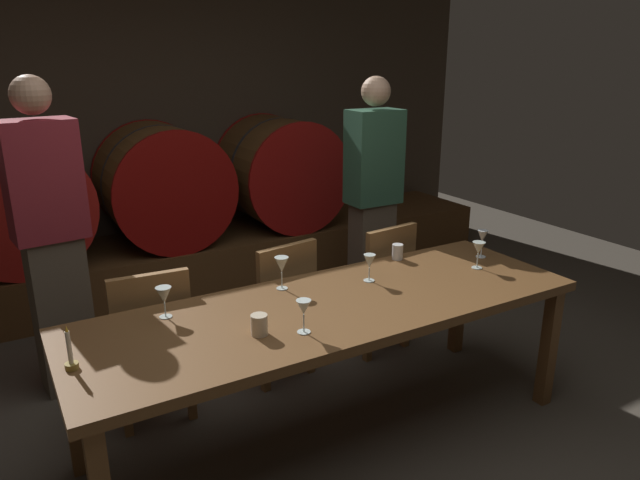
# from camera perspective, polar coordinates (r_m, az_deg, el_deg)

# --- Properties ---
(ground_plane) EXTENTS (8.80, 8.80, 0.00)m
(ground_plane) POSITION_cam_1_polar(r_m,az_deg,el_deg) (3.14, -0.02, -19.81)
(ground_plane) COLOR #4C443A
(back_wall) EXTENTS (6.77, 0.24, 2.60)m
(back_wall) POSITION_cam_1_polar(r_m,az_deg,el_deg) (5.44, -17.08, 10.50)
(back_wall) COLOR #473A2D
(back_wall) RESTS_ON ground
(barrel_shelf) EXTENTS (6.09, 0.90, 0.40)m
(barrel_shelf) POSITION_cam_1_polar(r_m,az_deg,el_deg) (5.16, -14.51, -2.24)
(barrel_shelf) COLOR brown
(barrel_shelf) RESTS_ON ground
(wine_barrel_left) EXTENTS (0.99, 0.84, 0.99)m
(wine_barrel_left) POSITION_cam_1_polar(r_m,az_deg,el_deg) (4.82, -27.45, 3.42)
(wine_barrel_left) COLOR brown
(wine_barrel_left) RESTS_ON barrel_shelf
(wine_barrel_center) EXTENTS (0.99, 0.84, 0.99)m
(wine_barrel_center) POSITION_cam_1_polar(r_m,az_deg,el_deg) (4.98, -15.16, 5.22)
(wine_barrel_center) COLOR brown
(wine_barrel_center) RESTS_ON barrel_shelf
(wine_barrel_right) EXTENTS (0.99, 0.84, 0.99)m
(wine_barrel_right) POSITION_cam_1_polar(r_m,az_deg,el_deg) (5.35, -3.88, 6.65)
(wine_barrel_right) COLOR brown
(wine_barrel_right) RESTS_ON barrel_shelf
(dining_table) EXTENTS (2.56, 0.84, 0.75)m
(dining_table) POSITION_cam_1_polar(r_m,az_deg,el_deg) (2.90, 1.29, -7.41)
(dining_table) COLOR brown
(dining_table) RESTS_ON ground
(chair_left) EXTENTS (0.43, 0.43, 0.88)m
(chair_left) POSITION_cam_1_polar(r_m,az_deg,el_deg) (3.25, -16.26, -9.09)
(chair_left) COLOR olive
(chair_left) RESTS_ON ground
(chair_center) EXTENTS (0.45, 0.45, 0.88)m
(chair_center) POSITION_cam_1_polar(r_m,az_deg,el_deg) (3.53, -4.15, -6.12)
(chair_center) COLOR olive
(chair_center) RESTS_ON ground
(chair_right) EXTENTS (0.44, 0.44, 0.88)m
(chair_right) POSITION_cam_1_polar(r_m,az_deg,el_deg) (3.87, 5.77, -3.99)
(chair_right) COLOR olive
(chair_right) RESTS_ON ground
(guest_left) EXTENTS (0.41, 0.28, 1.82)m
(guest_left) POSITION_cam_1_polar(r_m,az_deg,el_deg) (3.58, -24.79, 0.19)
(guest_left) COLOR brown
(guest_left) RESTS_ON ground
(guest_right) EXTENTS (0.38, 0.24, 1.77)m
(guest_right) POSITION_cam_1_polar(r_m,az_deg,el_deg) (4.32, 5.20, 4.26)
(guest_right) COLOR brown
(guest_right) RESTS_ON ground
(candle_center) EXTENTS (0.05, 0.05, 0.18)m
(candle_center) POSITION_cam_1_polar(r_m,az_deg,el_deg) (2.49, -23.21, -10.52)
(candle_center) COLOR olive
(candle_center) RESTS_ON dining_table
(wine_glass_far_left) EXTENTS (0.07, 0.07, 0.15)m
(wine_glass_far_left) POSITION_cam_1_polar(r_m,az_deg,el_deg) (2.78, -15.02, -5.31)
(wine_glass_far_left) COLOR silver
(wine_glass_far_left) RESTS_ON dining_table
(wine_glass_left) EXTENTS (0.07, 0.07, 0.15)m
(wine_glass_left) POSITION_cam_1_polar(r_m,az_deg,el_deg) (2.54, -1.61, -6.73)
(wine_glass_left) COLOR silver
(wine_glass_left) RESTS_ON dining_table
(wine_glass_center_left) EXTENTS (0.07, 0.07, 0.17)m
(wine_glass_center_left) POSITION_cam_1_polar(r_m,az_deg,el_deg) (3.00, -3.78, -2.52)
(wine_glass_center_left) COLOR silver
(wine_glass_center_left) RESTS_ON dining_table
(wine_glass_center_right) EXTENTS (0.06, 0.06, 0.15)m
(wine_glass_center_right) POSITION_cam_1_polar(r_m,az_deg,el_deg) (3.12, 4.86, -2.18)
(wine_glass_center_right) COLOR silver
(wine_glass_center_right) RESTS_ON dining_table
(wine_glass_right) EXTENTS (0.07, 0.07, 0.16)m
(wine_glass_right) POSITION_cam_1_polar(r_m,az_deg,el_deg) (3.41, 15.25, -0.83)
(wine_glass_right) COLOR silver
(wine_glass_right) RESTS_ON dining_table
(wine_glass_far_right) EXTENTS (0.06, 0.06, 0.17)m
(wine_glass_far_right) POSITION_cam_1_polar(r_m,az_deg,el_deg) (3.60, 15.61, 0.24)
(wine_glass_far_right) COLOR white
(wine_glass_far_right) RESTS_ON dining_table
(cup_left) EXTENTS (0.07, 0.07, 0.09)m
(cup_left) POSITION_cam_1_polar(r_m,az_deg,el_deg) (2.56, -5.96, -8.25)
(cup_left) COLOR beige
(cup_left) RESTS_ON dining_table
(cup_right) EXTENTS (0.06, 0.06, 0.09)m
(cup_right) POSITION_cam_1_polar(r_m,az_deg,el_deg) (3.49, 7.59, -1.15)
(cup_right) COLOR white
(cup_right) RESTS_ON dining_table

